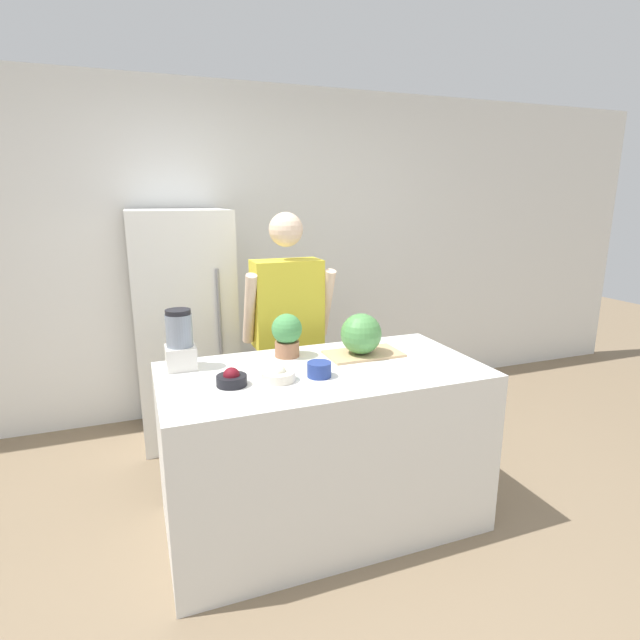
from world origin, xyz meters
TOP-DOWN VIEW (x-y plane):
  - ground_plane at (0.00, 0.00)m, footprint 14.00×14.00m
  - wall_back at (0.00, 2.18)m, footprint 8.00×0.06m
  - counter_island at (0.00, 0.42)m, footprint 1.66×0.85m
  - refrigerator at (-0.56, 1.79)m, footprint 0.68×0.71m
  - person at (0.04, 1.18)m, footprint 0.58×0.26m
  - cutting_board at (0.30, 0.56)m, footprint 0.42×0.24m
  - watermelon at (0.27, 0.55)m, footprint 0.23×0.23m
  - bowl_cherries at (-0.49, 0.36)m, footprint 0.14×0.14m
  - bowl_cream at (-0.26, 0.34)m, footprint 0.16×0.16m
  - bowl_small_blue at (-0.06, 0.32)m, footprint 0.12×0.12m
  - blender at (-0.68, 0.69)m, footprint 0.15×0.15m
  - potted_plant at (-0.11, 0.69)m, footprint 0.17×0.17m

SIDE VIEW (x-z plane):
  - ground_plane at x=0.00m, z-range 0.00..0.00m
  - counter_island at x=0.00m, z-range 0.00..0.89m
  - refrigerator at x=-0.56m, z-range 0.00..1.67m
  - person at x=0.04m, z-range 0.02..1.67m
  - cutting_board at x=0.30m, z-range 0.89..0.90m
  - bowl_cream at x=-0.26m, z-range 0.87..0.96m
  - bowl_cherries at x=-0.49m, z-range 0.87..0.96m
  - bowl_small_blue at x=-0.06m, z-range 0.89..0.96m
  - watermelon at x=0.27m, z-range 0.90..1.13m
  - potted_plant at x=-0.11m, z-range 0.89..1.14m
  - blender at x=-0.68m, z-range 0.88..1.19m
  - wall_back at x=0.00m, z-range 0.00..2.60m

